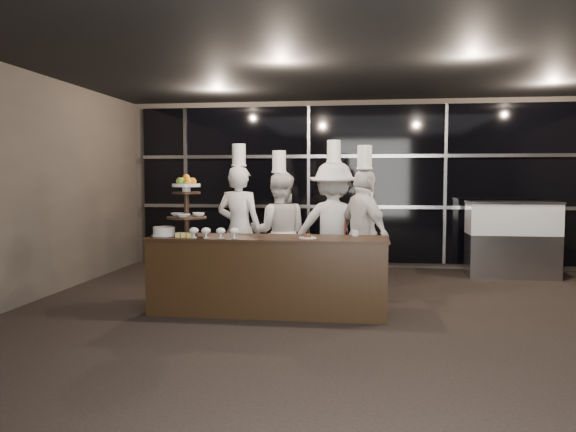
# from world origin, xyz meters

# --- Properties ---
(room) EXTENTS (10.00, 10.00, 10.00)m
(room) POSITION_xyz_m (0.00, 0.00, 1.50)
(room) COLOR black
(room) RESTS_ON ground
(window_wall) EXTENTS (8.60, 0.10, 2.80)m
(window_wall) POSITION_xyz_m (0.00, 4.94, 1.50)
(window_wall) COLOR black
(window_wall) RESTS_ON ground
(buffet_counter) EXTENTS (2.84, 0.74, 0.92)m
(buffet_counter) POSITION_xyz_m (-1.34, 1.37, 0.47)
(buffet_counter) COLOR black
(buffet_counter) RESTS_ON ground
(display_stand) EXTENTS (0.48, 0.48, 0.74)m
(display_stand) POSITION_xyz_m (-2.34, 1.37, 1.34)
(display_stand) COLOR black
(display_stand) RESTS_ON buffet_counter
(compotes) EXTENTS (0.59, 0.11, 0.12)m
(compotes) POSITION_xyz_m (-1.95, 1.15, 1.00)
(compotes) COLOR silver
(compotes) RESTS_ON buffet_counter
(layer_cake) EXTENTS (0.30, 0.30, 0.11)m
(layer_cake) POSITION_xyz_m (-2.61, 1.32, 0.97)
(layer_cake) COLOR white
(layer_cake) RESTS_ON buffet_counter
(pastry_squares) EXTENTS (0.19, 0.13, 0.05)m
(pastry_squares) POSITION_xyz_m (-2.31, 1.20, 0.95)
(pastry_squares) COLOR #E5D770
(pastry_squares) RESTS_ON buffet_counter
(small_plate) EXTENTS (0.20, 0.20, 0.05)m
(small_plate) POSITION_xyz_m (-0.86, 1.27, 0.94)
(small_plate) COLOR white
(small_plate) RESTS_ON buffet_counter
(chef_cup) EXTENTS (0.08, 0.08, 0.07)m
(chef_cup) POSITION_xyz_m (-0.31, 1.62, 0.96)
(chef_cup) COLOR white
(chef_cup) RESTS_ON buffet_counter
(display_case) EXTENTS (1.42, 0.62, 1.24)m
(display_case) POSITION_xyz_m (2.19, 4.30, 0.69)
(display_case) COLOR #A5A5AA
(display_case) RESTS_ON ground
(chef_a) EXTENTS (0.73, 0.55, 2.09)m
(chef_a) POSITION_xyz_m (-1.93, 2.46, 0.92)
(chef_a) COLOR silver
(chef_a) RESTS_ON ground
(chef_b) EXTENTS (0.88, 0.71, 2.00)m
(chef_b) POSITION_xyz_m (-1.38, 2.54, 0.86)
(chef_b) COLOR silver
(chef_b) RESTS_ON ground
(chef_c) EXTENTS (1.24, 0.78, 2.13)m
(chef_c) POSITION_xyz_m (-0.62, 2.57, 0.93)
(chef_c) COLOR silver
(chef_c) RESTS_ON ground
(chef_d) EXTENTS (0.91, 1.09, 2.04)m
(chef_d) POSITION_xyz_m (-0.21, 2.16, 0.89)
(chef_d) COLOR silver
(chef_d) RESTS_ON ground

